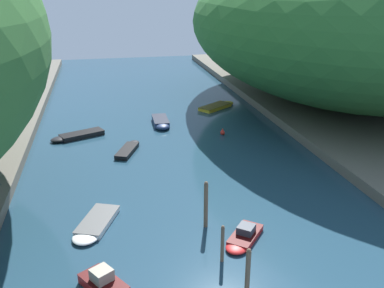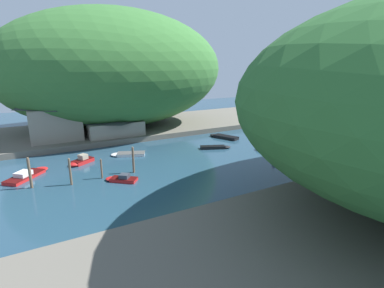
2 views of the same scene
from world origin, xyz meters
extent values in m
plane|color=#234256|center=(0.00, 30.00, 0.00)|extent=(130.00, 130.00, 0.00)
cube|color=#666056|center=(-25.37, 30.00, 0.49)|extent=(22.00, 120.00, 0.98)
cube|color=#666056|center=(25.37, 30.00, 0.49)|extent=(22.00, 120.00, 0.98)
ellipsoid|color=#387033|center=(-26.47, 25.17, 12.93)|extent=(33.45, 46.82, 23.90)
cube|color=gray|center=(-20.37, 12.45, 3.81)|extent=(6.92, 8.39, 5.66)
pyramid|color=#3D4247|center=(-20.37, 12.45, 8.07)|extent=(7.47, 9.06, 2.85)
cube|color=gray|center=(-18.54, 22.44, 2.29)|extent=(6.32, 10.00, 2.63)
pyramid|color=#3D4247|center=(-18.54, 22.44, 4.13)|extent=(6.83, 10.80, 1.04)
cube|color=white|center=(-7.54, 22.02, 0.20)|extent=(3.41, 4.64, 0.39)
ellipsoid|color=white|center=(-8.36, 20.07, 0.20)|extent=(2.51, 2.65, 0.39)
cube|color=#525252|center=(-7.54, 22.02, 0.41)|extent=(3.48, 4.73, 0.03)
cube|color=red|center=(-7.30, 14.63, 0.28)|extent=(2.94, 3.39, 0.56)
ellipsoid|color=red|center=(-6.47, 13.35, 0.28)|extent=(2.04, 2.07, 0.56)
cube|color=#450A0A|center=(-7.30, 14.63, 0.58)|extent=(2.99, 3.46, 0.03)
cube|color=#9E937F|center=(-7.35, 14.71, 0.92)|extent=(1.48, 1.48, 0.72)
cube|color=navy|center=(0.37, 44.30, 0.35)|extent=(1.89, 4.19, 0.69)
ellipsoid|color=navy|center=(0.31, 42.23, 0.35)|extent=(1.74, 2.12, 0.69)
cube|color=black|center=(0.37, 44.30, 0.71)|extent=(1.93, 4.27, 0.03)
cube|color=black|center=(-4.42, 35.45, 0.22)|extent=(2.80, 4.33, 0.44)
ellipsoid|color=black|center=(-3.63, 37.36, 0.22)|extent=(1.95, 2.39, 0.44)
cube|color=black|center=(-4.42, 35.45, 0.45)|extent=(2.85, 4.42, 0.03)
cube|color=black|center=(-9.09, 41.51, 0.25)|extent=(5.11, 3.50, 0.50)
ellipsoid|color=black|center=(-11.30, 40.56, 0.25)|extent=(2.87, 2.47, 0.50)
cube|color=black|center=(-9.09, 41.51, 0.51)|extent=(5.22, 3.57, 0.03)
cube|color=red|center=(2.40, 17.86, 0.19)|extent=(3.21, 3.41, 0.38)
ellipsoid|color=red|center=(1.38, 16.64, 0.19)|extent=(2.13, 2.14, 0.38)
cube|color=#450A0A|center=(2.40, 17.86, 0.40)|extent=(3.27, 3.48, 0.03)
cube|color=#333842|center=(2.46, 17.94, 0.66)|extent=(1.53, 1.54, 0.55)
cube|color=gold|center=(8.84, 49.49, 0.22)|extent=(5.20, 4.55, 0.45)
ellipsoid|color=gold|center=(10.85, 50.95, 0.22)|extent=(3.13, 3.00, 0.45)
cube|color=#4C3E0E|center=(8.84, 49.49, 0.46)|extent=(5.30, 4.64, 0.03)
cube|color=red|center=(-4.61, 7.07, 0.20)|extent=(5.22, 4.98, 0.40)
ellipsoid|color=red|center=(-6.53, 8.78, 0.20)|extent=(3.23, 3.19, 0.40)
cube|color=#450A0A|center=(-4.61, 7.07, 0.42)|extent=(5.32, 5.08, 0.03)
cube|color=silver|center=(-4.49, 6.96, 0.69)|extent=(2.31, 2.28, 0.58)
cylinder|color=brown|center=(-0.85, 7.76, 1.79)|extent=(0.32, 0.32, 3.59)
sphere|color=brown|center=(-0.85, 7.76, 3.65)|extent=(0.29, 0.29, 0.29)
cylinder|color=brown|center=(0.44, 11.99, 1.60)|extent=(0.28, 0.28, 3.21)
sphere|color=brown|center=(0.44, 11.99, 3.26)|extent=(0.25, 0.25, 0.25)
cylinder|color=brown|center=(0.11, 15.72, 1.22)|extent=(0.23, 0.23, 2.45)
sphere|color=brown|center=(0.11, 15.72, 2.50)|extent=(0.21, 0.21, 0.21)
cylinder|color=brown|center=(0.09, 19.92, 1.71)|extent=(0.30, 0.30, 3.42)
sphere|color=brown|center=(0.09, 19.92, 3.48)|extent=(0.27, 0.27, 0.27)
sphere|color=red|center=(6.79, 38.72, 0.27)|extent=(0.53, 0.53, 0.53)
cone|color=red|center=(6.79, 38.72, 0.66)|extent=(0.27, 0.27, 0.27)
cylinder|color=#282D3D|center=(-15.68, 19.77, 1.40)|extent=(0.13, 0.13, 0.85)
cylinder|color=#282D3D|center=(-15.67, 19.95, 1.40)|extent=(0.13, 0.13, 0.85)
cube|color=#B2231E|center=(-15.68, 19.86, 2.14)|extent=(0.23, 0.39, 0.62)
sphere|color=#9E7051|center=(-15.68, 19.86, 2.56)|extent=(0.22, 0.22, 0.22)
camera|label=1|loc=(-6.60, -6.09, 16.63)|focal=40.00mm
camera|label=2|loc=(36.91, 8.44, 14.37)|focal=28.00mm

